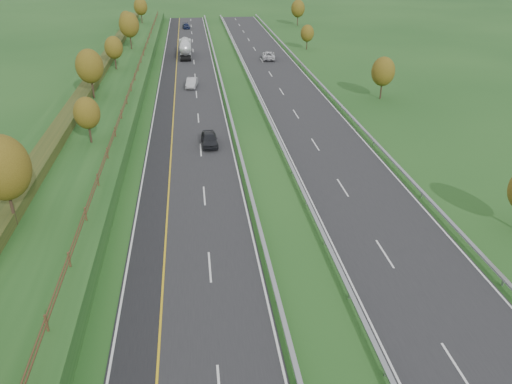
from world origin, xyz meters
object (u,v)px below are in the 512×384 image
at_px(car_dark_near, 209,139).
at_px(car_small_far, 186,26).
at_px(car_oncoming, 269,55).
at_px(car_silver_mid, 192,83).
at_px(road_tanker, 185,47).

xyz_separation_m(car_dark_near, car_small_far, (-2.52, 90.10, -0.16)).
bearing_deg(car_oncoming, car_dark_near, 80.14).
relative_size(car_silver_mid, car_small_far, 1.03).
bearing_deg(car_dark_near, road_tanker, 91.46).
distance_m(car_silver_mid, car_small_far, 62.86).
distance_m(road_tanker, car_small_far, 37.49).
distance_m(road_tanker, car_oncoming, 18.03).
bearing_deg(road_tanker, car_oncoming, -17.27).
relative_size(car_dark_near, car_silver_mid, 1.02).
height_order(car_silver_mid, car_oncoming, car_oncoming).
height_order(road_tanker, car_small_far, road_tanker).
relative_size(car_small_far, car_oncoming, 0.78).
distance_m(car_dark_near, car_small_far, 90.13).
height_order(road_tanker, car_dark_near, road_tanker).
bearing_deg(car_dark_near, car_silver_mid, 92.18).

